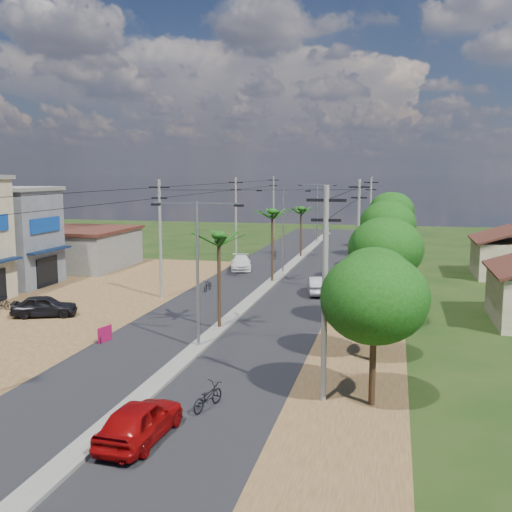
{
  "coord_description": "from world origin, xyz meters",
  "views": [
    {
      "loc": [
        10.2,
        -30.02,
        9.51
      ],
      "look_at": [
        -0.33,
        15.21,
        3.0
      ],
      "focal_mm": 42.0,
      "sensor_mm": 36.0,
      "label": 1
    }
  ],
  "objects_px": {
    "car_silver_mid": "(318,286)",
    "roadside_sign": "(105,334)",
    "car_red_near": "(140,421)",
    "car_parked_dark": "(44,306)",
    "car_white_far": "(241,263)",
    "moto_rider_east": "(208,397)"
  },
  "relations": [
    {
      "from": "car_red_near",
      "to": "car_white_far",
      "type": "xyz_separation_m",
      "value": [
        -5.97,
        37.33,
        -0.06
      ]
    },
    {
      "from": "moto_rider_east",
      "to": "car_red_near",
      "type": "bearing_deg",
      "value": 82.65
    },
    {
      "from": "car_red_near",
      "to": "car_parked_dark",
      "type": "relative_size",
      "value": 1.04
    },
    {
      "from": "car_red_near",
      "to": "car_silver_mid",
      "type": "xyz_separation_m",
      "value": [
        2.9,
        27.23,
        -0.03
      ]
    },
    {
      "from": "car_silver_mid",
      "to": "car_parked_dark",
      "type": "xyz_separation_m",
      "value": [
        -16.72,
        -11.45,
        -0.0
      ]
    },
    {
      "from": "car_white_far",
      "to": "moto_rider_east",
      "type": "relative_size",
      "value": 2.4
    },
    {
      "from": "car_silver_mid",
      "to": "roadside_sign",
      "type": "distance_m",
      "value": 18.9
    },
    {
      "from": "car_silver_mid",
      "to": "roadside_sign",
      "type": "relative_size",
      "value": 3.91
    },
    {
      "from": "car_parked_dark",
      "to": "roadside_sign",
      "type": "relative_size",
      "value": 3.78
    },
    {
      "from": "car_red_near",
      "to": "moto_rider_east",
      "type": "xyz_separation_m",
      "value": [
        1.46,
        3.3,
        -0.23
      ]
    },
    {
      "from": "car_silver_mid",
      "to": "roadside_sign",
      "type": "xyz_separation_m",
      "value": [
        -10.01,
        -16.03,
        -0.25
      ]
    },
    {
      "from": "car_red_near",
      "to": "roadside_sign",
      "type": "bearing_deg",
      "value": -54.31
    },
    {
      "from": "car_red_near",
      "to": "car_white_far",
      "type": "distance_m",
      "value": 37.81
    },
    {
      "from": "car_red_near",
      "to": "roadside_sign",
      "type": "xyz_separation_m",
      "value": [
        -7.11,
        11.19,
        -0.28
      ]
    },
    {
      "from": "roadside_sign",
      "to": "car_parked_dark",
      "type": "bearing_deg",
      "value": 159.08
    },
    {
      "from": "car_silver_mid",
      "to": "car_parked_dark",
      "type": "height_order",
      "value": "same"
    },
    {
      "from": "car_parked_dark",
      "to": "car_white_far",
      "type": "bearing_deg",
      "value": -40.84
    },
    {
      "from": "car_white_far",
      "to": "moto_rider_east",
      "type": "bearing_deg",
      "value": -92.66
    },
    {
      "from": "car_silver_mid",
      "to": "car_red_near",
      "type": "bearing_deg",
      "value": 72.71
    },
    {
      "from": "car_white_far",
      "to": "roadside_sign",
      "type": "bearing_deg",
      "value": -107.47
    },
    {
      "from": "car_red_near",
      "to": "roadside_sign",
      "type": "distance_m",
      "value": 13.26
    },
    {
      "from": "car_silver_mid",
      "to": "car_white_far",
      "type": "bearing_deg",
      "value": -59.94
    }
  ]
}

